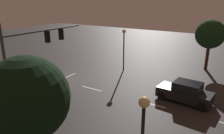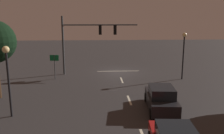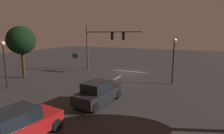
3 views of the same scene
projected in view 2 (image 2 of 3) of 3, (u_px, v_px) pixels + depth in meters
The scene contains 9 objects.
ground_plane at pixel (118, 71), 28.16m from camera, with size 80.00×80.00×0.00m, color #2D2B2B.
traffic_signal_assembly at pixel (87, 36), 26.10m from camera, with size 8.34×0.47×6.48m.
lane_dash_far at pixel (122, 80), 24.26m from camera, with size 2.20×0.16×0.01m, color beige.
lane_dash_mid at pixel (129, 100), 18.39m from camera, with size 2.20×0.16×0.01m, color beige.
stop_bar at pixel (118, 71), 28.36m from camera, with size 5.00×0.16×0.01m, color beige.
car_approaching at pixel (161, 99), 16.34m from camera, with size 2.27×4.50×1.70m.
street_lamp_left_kerb at pixel (184, 47), 24.01m from camera, with size 0.44×0.44×4.81m.
street_lamp_right_kerb at pixel (7, 67), 14.72m from camera, with size 0.44×0.44×4.60m.
route_sign at pixel (54, 61), 24.31m from camera, with size 0.90×0.12×2.60m.
Camera 2 is at (2.37, 27.36, 6.31)m, focal length 37.91 mm.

